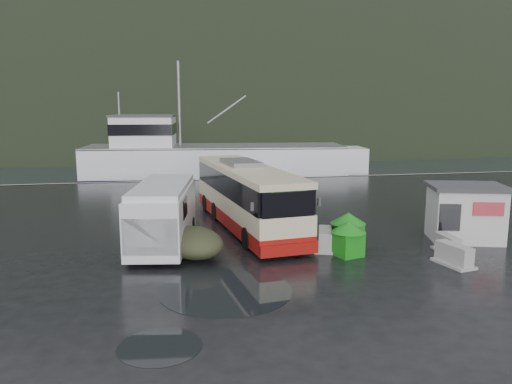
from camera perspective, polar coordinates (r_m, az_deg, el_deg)
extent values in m
plane|color=black|center=(20.85, -5.28, -6.81)|extent=(160.00, 160.00, 0.00)
cube|color=black|center=(130.05, -9.64, 7.18)|extent=(300.00, 180.00, 0.02)
cube|color=#999993|center=(40.38, -7.81, 1.32)|extent=(160.00, 0.60, 1.50)
ellipsoid|color=black|center=(270.22, -7.92, 8.60)|extent=(780.00, 540.00, 570.00)
cylinder|color=black|center=(16.63, -3.47, -11.20)|extent=(4.39, 4.39, 0.01)
cylinder|color=black|center=(13.35, -10.93, -16.94)|extent=(2.14, 2.14, 0.01)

